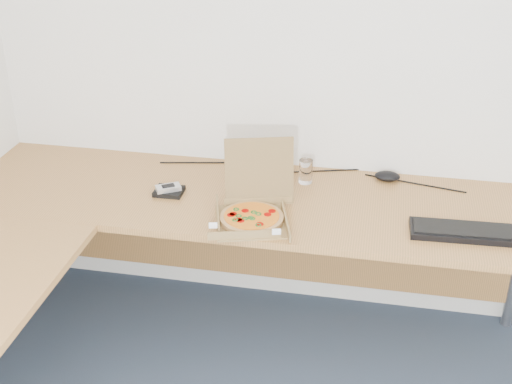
% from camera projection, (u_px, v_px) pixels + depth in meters
% --- Properties ---
extents(room_shell, '(3.50, 3.50, 2.50)m').
position_uv_depth(room_shell, '(352.00, 310.00, 1.42)').
color(room_shell, silver).
rests_on(room_shell, ground).
extents(desk, '(2.50, 2.20, 0.73)m').
position_uv_depth(desk, '(145.00, 247.00, 2.66)').
color(desk, '#AC743B').
rests_on(desk, ground).
extents(pizza_box, '(0.28, 0.33, 0.29)m').
position_uv_depth(pizza_box, '(253.00, 213.00, 2.77)').
color(pizza_box, olive).
rests_on(pizza_box, desk).
extents(drinking_glass, '(0.06, 0.06, 0.11)m').
position_uv_depth(drinking_glass, '(306.00, 171.00, 3.06)').
color(drinking_glass, silver).
rests_on(drinking_glass, desk).
extents(keyboard, '(0.41, 0.16, 0.03)m').
position_uv_depth(keyboard, '(463.00, 232.00, 2.68)').
color(keyboard, black).
rests_on(keyboard, desk).
extents(mouse, '(0.12, 0.08, 0.04)m').
position_uv_depth(mouse, '(387.00, 176.00, 3.09)').
color(mouse, black).
rests_on(mouse, desk).
extents(wallet, '(0.12, 0.10, 0.02)m').
position_uv_depth(wallet, '(169.00, 191.00, 2.99)').
color(wallet, black).
rests_on(wallet, desk).
extents(phone, '(0.12, 0.10, 0.02)m').
position_uv_depth(phone, '(168.00, 188.00, 2.97)').
color(phone, '#B2B5BA').
rests_on(phone, wallet).
extents(cable_bundle, '(0.67, 0.14, 0.01)m').
position_uv_depth(cable_bundle, '(302.00, 172.00, 3.17)').
color(cable_bundle, black).
rests_on(cable_bundle, desk).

